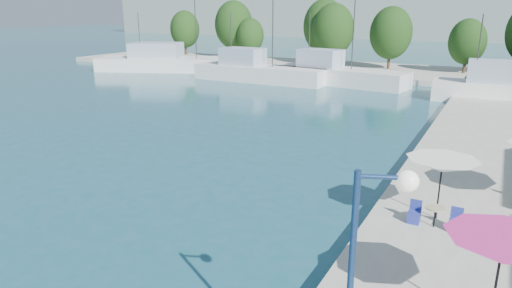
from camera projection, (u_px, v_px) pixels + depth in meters
The scene contains 17 objects.
quay_far at pixel (355, 70), 61.99m from camera, with size 90.00×16.00×0.60m, color #A8A597.
hill_west at pixel (373, 11), 148.36m from camera, with size 180.00×40.00×16.00m, color gray.
trawler_01 at pixel (177, 63), 63.50m from camera, with size 23.14×14.37×10.20m.
trawler_02 at pixel (257, 72), 54.14m from camera, with size 16.29×4.60×10.20m.
trawler_03 at pixel (335, 74), 52.00m from camera, with size 16.15×6.39×10.20m.
trawler_04 at pixel (512, 92), 40.93m from camera, with size 14.24×4.43×10.20m.
tree_01 at pixel (185, 29), 79.46m from camera, with size 5.09×5.09×7.53m.
tree_02 at pixel (234, 25), 73.99m from camera, with size 6.14×6.14×9.08m.
tree_03 at pixel (250, 36), 71.87m from camera, with size 4.31×4.31×6.38m.
tree_04 at pixel (325, 26), 66.21m from camera, with size 6.20×6.20×9.18m.
tree_05 at pixel (333, 30), 63.04m from camera, with size 5.75×5.75×8.51m.
tree_06 at pixel (391, 33), 59.62m from camera, with size 5.45×5.45×8.07m.
tree_07 at pixel (467, 42), 55.86m from camera, with size 4.46×4.46×6.60m.
umbrella_pink at pixel (502, 247), 10.49m from camera, with size 2.65×2.65×2.53m.
umbrella_white at pixel (442, 165), 16.54m from camera, with size 2.59×2.59×2.35m.
cafe_table_02 at pixel (434, 219), 16.37m from camera, with size 1.82×0.70×0.76m.
street_lamp at pixel (371, 254), 7.81m from camera, with size 0.99×0.53×5.03m.
Camera 1 is at (9.80, 5.79, 8.10)m, focal length 32.00 mm.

